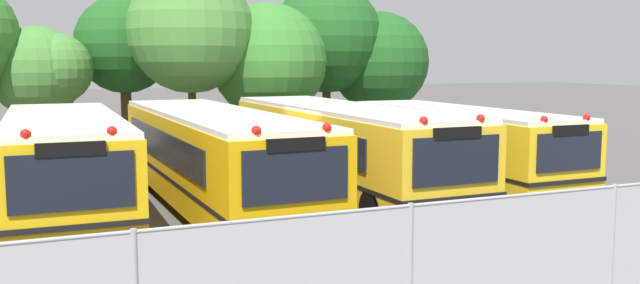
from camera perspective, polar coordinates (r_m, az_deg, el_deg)
ground_plane at (r=18.39m, az=-3.20°, el=-5.12°), size 160.00×160.00×0.00m
school_bus_0 at (r=17.01m, az=-20.52°, el=-1.71°), size 2.69×9.70×2.66m
school_bus_1 at (r=17.54m, az=-8.88°, el=-1.12°), size 2.75×11.41×2.66m
school_bus_2 at (r=19.02m, az=1.75°, el=-0.39°), size 2.66×11.29×2.68m
school_bus_3 at (r=20.76m, az=11.40°, el=-0.17°), size 2.47×9.30×2.51m
tree_1 at (r=26.85m, az=-22.04°, el=5.46°), size 3.61×3.32×5.04m
tree_2 at (r=28.64m, az=-15.78°, el=7.72°), size 3.89×3.89×6.38m
tree_3 at (r=26.27m, az=-10.60°, el=9.26°), size 4.71×4.71×7.27m
tree_4 at (r=27.47m, az=-4.37°, el=6.90°), size 4.61×4.61×6.08m
tree_5 at (r=30.05m, az=0.80°, el=8.76°), size 4.80×4.80×7.19m
tree_6 at (r=30.88m, az=4.96°, el=6.83°), size 4.44×4.44×5.97m
chainlink_fence at (r=9.51m, az=16.09°, el=-10.04°), size 16.37×0.07×2.08m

